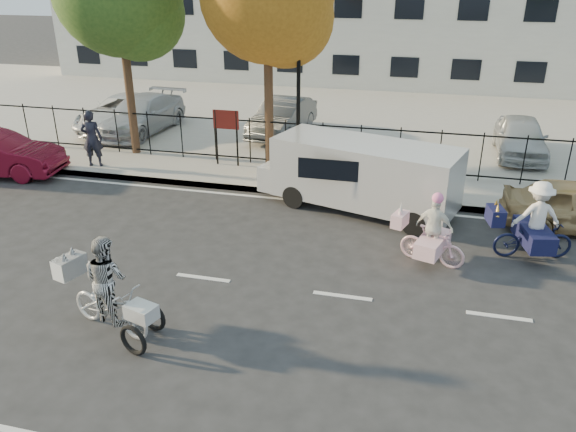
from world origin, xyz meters
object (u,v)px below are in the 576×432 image
(lot_car_b, at_px, (124,113))
(lot_car_d, at_px, (521,137))
(pedestrian, at_px, (92,138))
(zebra_trike, at_px, (109,295))
(unicorn_bike, at_px, (432,238))
(lot_car_a, at_px, (141,115))
(lamppost, at_px, (299,76))
(lot_car_c, at_px, (283,117))
(bull_bike, at_px, (534,228))
(white_van, at_px, (361,173))

(lot_car_b, xyz_separation_m, lot_car_d, (14.78, 0.11, 0.00))
(lot_car_b, bearing_deg, pedestrian, -69.48)
(zebra_trike, height_order, lot_car_d, zebra_trike)
(lot_car_b, relative_size, lot_car_d, 1.22)
(zebra_trike, relative_size, unicorn_bike, 1.27)
(zebra_trike, distance_m, lot_car_d, 14.83)
(unicorn_bike, xyz_separation_m, lot_car_a, (-11.11, 7.95, 0.20))
(zebra_trike, bearing_deg, pedestrian, 49.78)
(lamppost, distance_m, unicorn_bike, 6.93)
(lot_car_a, xyz_separation_m, lot_car_c, (5.43, 0.92, -0.00))
(zebra_trike, relative_size, lot_car_b, 0.46)
(unicorn_bike, distance_m, pedestrian, 11.35)
(lamppost, height_order, pedestrian, lamppost)
(lamppost, height_order, bull_bike, lamppost)
(unicorn_bike, bearing_deg, white_van, 53.93)
(unicorn_bike, xyz_separation_m, pedestrian, (-10.67, 3.83, 0.44))
(white_van, relative_size, lot_car_a, 1.22)
(lot_car_d, bearing_deg, bull_bike, -94.16)
(zebra_trike, xyz_separation_m, bull_bike, (7.78, 4.81, 0.01))
(zebra_trike, bearing_deg, bull_bike, -41.67)
(lot_car_a, bearing_deg, lot_car_d, 5.39)
(unicorn_bike, bearing_deg, lamppost, 58.19)
(unicorn_bike, relative_size, bull_bike, 0.85)
(lamppost, bearing_deg, pedestrian, -170.29)
(bull_bike, bearing_deg, lot_car_c, 32.93)
(unicorn_bike, bearing_deg, zebra_trike, 143.43)
(zebra_trike, xyz_separation_m, white_van, (3.67, 6.61, 0.32))
(lamppost, xyz_separation_m, bull_bike, (6.37, -4.10, -2.38))
(pedestrian, bearing_deg, lot_car_d, -176.40)
(lamppost, bearing_deg, lot_car_b, 157.61)
(white_van, relative_size, lot_car_b, 1.21)
(lot_car_a, xyz_separation_m, lot_car_d, (13.91, 0.32, -0.02))
(lamppost, distance_m, lot_car_a, 7.90)
(zebra_trike, distance_m, lot_car_c, 12.84)
(lamppost, bearing_deg, zebra_trike, -99.00)
(zebra_trike, distance_m, pedestrian, 9.32)
(white_van, bearing_deg, lot_car_a, 166.53)
(lamppost, xyz_separation_m, lot_car_c, (-1.51, 3.93, -2.29))
(white_van, xyz_separation_m, lot_car_d, (4.71, 5.63, -0.24))
(lot_car_b, bearing_deg, bull_bike, -23.54)
(lamppost, height_order, zebra_trike, lamppost)
(zebra_trike, bearing_deg, white_van, -12.40)
(white_van, xyz_separation_m, lot_car_b, (-10.06, 5.52, -0.24))
(lamppost, distance_m, lot_car_d, 8.06)
(lamppost, distance_m, bull_bike, 7.94)
(white_van, distance_m, lot_car_a, 10.62)
(white_van, bearing_deg, zebra_trike, -102.50)
(bull_bike, xyz_separation_m, lot_car_c, (-7.88, 8.03, 0.10))
(lot_car_b, bearing_deg, zebra_trike, -58.42)
(lot_car_a, bearing_deg, pedestrian, -79.91)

